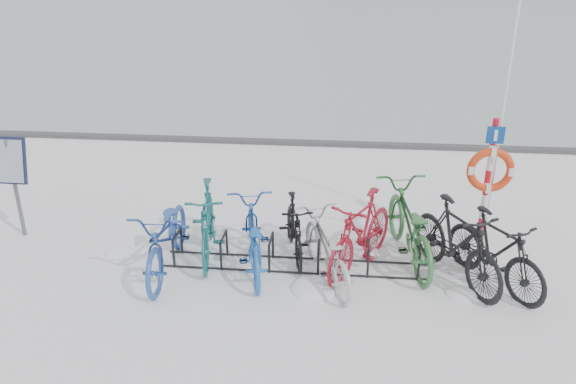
# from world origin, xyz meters

# --- Properties ---
(ground) EXTENTS (900.00, 900.00, 0.00)m
(ground) POSITION_xyz_m (0.00, 0.00, 0.00)
(ground) COLOR white
(ground) RESTS_ON ground
(quay_edge) EXTENTS (400.00, 0.25, 0.10)m
(quay_edge) POSITION_xyz_m (0.00, 5.90, 0.05)
(quay_edge) COLOR #3F3F42
(quay_edge) RESTS_ON ground
(bike_rack) EXTENTS (4.00, 0.48, 0.46)m
(bike_rack) POSITION_xyz_m (0.00, 0.00, 0.18)
(bike_rack) COLOR black
(bike_rack) RESTS_ON ground
(info_board) EXTENTS (0.58, 0.23, 1.71)m
(info_board) POSITION_xyz_m (-4.61, 0.54, 1.24)
(info_board) COLOR #595B5E
(info_board) RESTS_ON ground
(lifebuoy_station) EXTENTS (0.72, 0.22, 3.76)m
(lifebuoy_station) POSITION_xyz_m (2.94, 1.06, 1.26)
(lifebuoy_station) COLOR red
(lifebuoy_station) RESTS_ON ground
(bike_0) EXTENTS (0.86, 2.18, 1.12)m
(bike_0) POSITION_xyz_m (-1.86, -0.23, 0.56)
(bike_0) COLOR #2A4E9D
(bike_0) RESTS_ON ground
(bike_1) EXTENTS (0.85, 2.00, 1.16)m
(bike_1) POSITION_xyz_m (-1.38, 0.27, 0.58)
(bike_1) COLOR #185B5E
(bike_1) RESTS_ON ground
(bike_2) EXTENTS (1.11, 2.08, 1.04)m
(bike_2) POSITION_xyz_m (-0.63, -0.06, 0.52)
(bike_2) COLOR #1F59B1
(bike_2) RESTS_ON ground
(bike_3) EXTENTS (0.80, 1.67, 0.97)m
(bike_3) POSITION_xyz_m (-0.04, 0.37, 0.48)
(bike_3) COLOR black
(bike_3) RESTS_ON ground
(bike_4) EXTENTS (1.30, 1.99, 0.99)m
(bike_4) POSITION_xyz_m (0.47, -0.29, 0.49)
(bike_4) COLOR #B2B5BA
(bike_4) RESTS_ON ground
(bike_5) EXTENTS (1.42, 2.00, 1.18)m
(bike_5) POSITION_xyz_m (0.97, 0.11, 0.59)
(bike_5) COLOR maroon
(bike_5) RESTS_ON ground
(bike_6) EXTENTS (1.18, 2.36, 1.18)m
(bike_6) POSITION_xyz_m (1.69, 0.44, 0.59)
(bike_6) COLOR #316D38
(bike_6) RESTS_ON ground
(bike_7) EXTENTS (1.41, 2.04, 1.20)m
(bike_7) POSITION_xyz_m (2.32, -0.09, 0.60)
(bike_7) COLOR black
(bike_7) RESTS_ON ground
(bike_8) EXTENTS (1.43, 1.83, 1.11)m
(bike_8) POSITION_xyz_m (2.83, -0.20, 0.55)
(bike_8) COLOR black
(bike_8) RESTS_ON ground
(snow_drifts) EXTENTS (6.42, 1.96, 0.23)m
(snow_drifts) POSITION_xyz_m (0.08, -0.21, 0.00)
(snow_drifts) COLOR white
(snow_drifts) RESTS_ON ground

